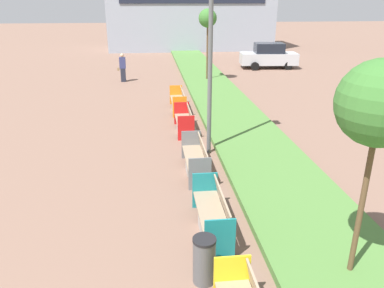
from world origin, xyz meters
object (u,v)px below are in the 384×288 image
Objects in this scene: street_lamp_post at (211,26)px; sapling_tree_far at (208,19)px; parked_car_distant at (269,56)px; bench_orange_frame at (179,102)px; sapling_tree_near at (381,105)px; litter_bin at (204,260)px; bench_teal_frame at (213,216)px; bench_red_frame at (185,123)px; pedestrian_walking at (123,67)px; bench_grey_frame at (196,161)px.

street_lamp_post is 11.86m from sapling_tree_far.
bench_orange_frame is at bearing -119.45° from parked_car_distant.
litter_bin is at bearing 175.88° from sapling_tree_near.
bench_orange_frame is (0.00, 9.92, 0.01)m from bench_teal_frame.
sapling_tree_near is 0.92× the size of sapling_tree_far.
bench_red_frame is 10.48m from pedestrian_walking.
litter_bin is 18.64m from pedestrian_walking.
bench_grey_frame is 0.30× the size of street_lamp_post.
bench_red_frame is 4.42m from street_lamp_post.
bench_red_frame is 0.49× the size of sapling_tree_near.
bench_teal_frame is 0.48× the size of sapling_tree_far.
sapling_tree_far is (0.00, 18.12, 0.45)m from sapling_tree_near.
bench_orange_frame is at bearing 96.52° from street_lamp_post.
bench_teal_frame is 2.27× the size of litter_bin.
bench_grey_frame is at bearing -77.81° from pedestrian_walking.
sapling_tree_far is at bearing 81.36° from litter_bin.
litter_bin is 7.26m from street_lamp_post.
bench_orange_frame is 12.29m from sapling_tree_near.
bench_grey_frame is at bearing 84.73° from litter_bin.
bench_teal_frame is 3.07m from bench_grey_frame.
litter_bin is at bearing -92.14° from bench_orange_frame.
litter_bin is at bearing -82.13° from pedestrian_walking.
bench_grey_frame and bench_orange_frame have the same top height.
sapling_tree_near is (2.29, -11.71, 2.97)m from bench_orange_frame.
litter_bin is 18.43m from sapling_tree_far.
bench_teal_frame is 0.28× the size of street_lamp_post.
sapling_tree_near is (2.29, -4.85, 2.97)m from bench_grey_frame.
street_lamp_post is 13.19m from pedestrian_walking.
parked_car_distant reaches higher than litter_bin.
litter_bin is 0.12× the size of street_lamp_post.
bench_grey_frame is 1.27× the size of pedestrian_walking.
sapling_tree_near is 23.36m from parked_car_distant.
sapling_tree_far is (2.29, 13.26, 3.42)m from bench_grey_frame.
street_lamp_post is at bearing 104.78° from sapling_tree_near.
bench_orange_frame is at bearing 87.86° from litter_bin.
bench_red_frame is (-0.00, 6.84, -0.00)m from bench_teal_frame.
pedestrian_walking is at bearing 105.78° from sapling_tree_near.
parked_car_distant is at bearing 70.13° from litter_bin.
pedestrian_walking is (-2.98, 16.87, 0.53)m from bench_teal_frame.
pedestrian_walking is (-5.27, 18.66, -2.44)m from sapling_tree_near.
bench_grey_frame is at bearing -107.68° from parked_car_distant.
parked_car_distant is (5.38, 4.48, -2.88)m from sapling_tree_far.
bench_teal_frame is at bearing -104.53° from parked_car_distant.
bench_grey_frame is 6.85m from bench_orange_frame.
parked_car_distant is (10.65, 3.94, 0.01)m from pedestrian_walking.
bench_red_frame is 2.16× the size of litter_bin.
litter_bin is 23.83m from parked_car_distant.
bench_teal_frame is 9.92m from bench_orange_frame.
bench_red_frame is at bearing -90.08° from bench_orange_frame.
sapling_tree_far is at bearing 90.00° from sapling_tree_near.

